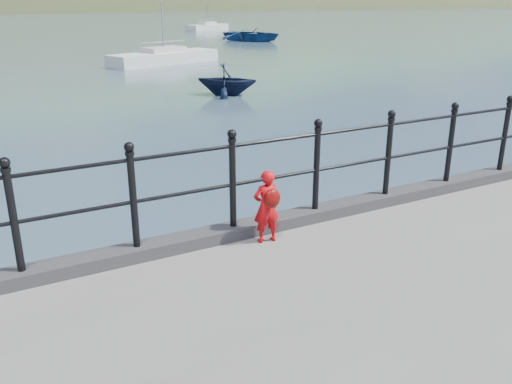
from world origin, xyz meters
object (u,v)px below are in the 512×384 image
railing (185,181)px  sailboat_near (164,58)px  launch_navy (227,80)px  sailboat_far (207,27)px  launch_blue (252,34)px  child (267,206)px

railing → sailboat_near: sailboat_near is taller
launch_navy → sailboat_far: 48.64m
railing → sailboat_near: bearing=71.1°
railing → sailboat_far: bearing=66.1°
launch_blue → launch_navy: 30.02m
railing → launch_navy: (7.57, 14.69, -1.18)m
child → launch_blue: bearing=-111.9°
child → launch_blue: child is taller
railing → launch_navy: 16.57m
launch_navy → sailboat_far: bearing=18.3°
railing → child: bearing=-19.4°
child → sailboat_near: size_ratio=0.09×
launch_blue → sailboat_far: bearing=52.2°
sailboat_far → launch_blue: bearing=-129.0°
railing → sailboat_near: (9.18, 26.79, -1.48)m
child → launch_navy: child is taller
launch_blue → sailboat_near: (-13.51, -13.83, -0.26)m
railing → launch_navy: bearing=62.7°
launch_blue → sailboat_near: bearing=-160.9°
launch_blue → sailboat_far: (3.74, 18.90, -0.26)m
child → launch_blue: (21.81, 40.93, -0.85)m
child → sailboat_far: 65.07m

